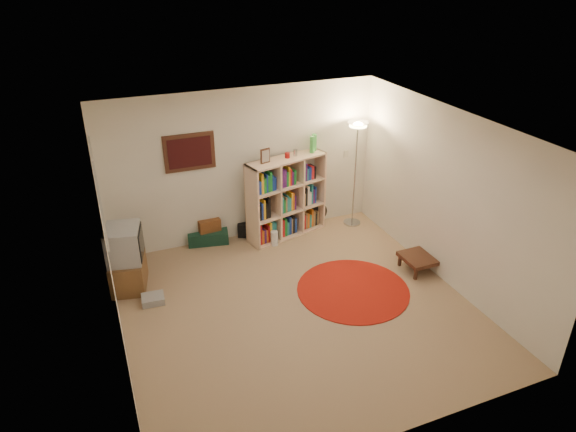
# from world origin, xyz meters

# --- Properties ---
(room) EXTENTS (4.54, 4.54, 2.54)m
(room) POSITION_xyz_m (-0.05, 0.05, 1.26)
(room) COLOR #A17F5E
(room) RESTS_ON ground
(bookshelf) EXTENTS (1.43, 0.72, 1.65)m
(bookshelf) POSITION_xyz_m (0.62, 2.00, 0.67)
(bookshelf) COLOR beige
(bookshelf) RESTS_ON ground
(floor_lamp) EXTENTS (0.40, 0.40, 1.85)m
(floor_lamp) POSITION_xyz_m (1.86, 1.92, 1.54)
(floor_lamp) COLOR #ADAFB2
(floor_lamp) RESTS_ON ground
(floor_fan) EXTENTS (0.35, 0.19, 0.40)m
(floor_fan) POSITION_xyz_m (1.29, 2.16, 0.20)
(floor_fan) COLOR black
(floor_fan) RESTS_ON ground
(tv_stand) EXTENTS (0.58, 0.73, 0.95)m
(tv_stand) POSITION_xyz_m (-2.02, 1.39, 0.46)
(tv_stand) COLOR brown
(tv_stand) RESTS_ON ground
(dvd_box) EXTENTS (0.32, 0.28, 0.10)m
(dvd_box) POSITION_xyz_m (-1.79, 0.88, 0.05)
(dvd_box) COLOR #9F9FA4
(dvd_box) RESTS_ON ground
(suitcase) EXTENTS (0.72, 0.54, 0.21)m
(suitcase) POSITION_xyz_m (-0.66, 2.27, 0.11)
(suitcase) COLOR #123225
(suitcase) RESTS_ON ground
(wicker_basket) EXTENTS (0.38, 0.29, 0.20)m
(wicker_basket) POSITION_xyz_m (-0.64, 2.26, 0.31)
(wicker_basket) COLOR brown
(wicker_basket) RESTS_ON suitcase
(duffel_bag) EXTENTS (0.42, 0.38, 0.24)m
(duffel_bag) POSITION_xyz_m (0.03, 2.24, 0.12)
(duffel_bag) COLOR black
(duffel_bag) RESTS_ON ground
(paper_towel) EXTENTS (0.13, 0.13, 0.25)m
(paper_towel) POSITION_xyz_m (0.31, 1.72, 0.12)
(paper_towel) COLOR white
(paper_towel) RESTS_ON ground
(red_rug) EXTENTS (1.60, 1.60, 0.01)m
(red_rug) POSITION_xyz_m (0.89, 0.10, 0.01)
(red_rug) COLOR #9C150B
(red_rug) RESTS_ON ground
(side_table) EXTENTS (0.52, 0.52, 0.24)m
(side_table) POSITION_xyz_m (2.08, 0.20, 0.20)
(side_table) COLOR #3D1F15
(side_table) RESTS_ON ground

